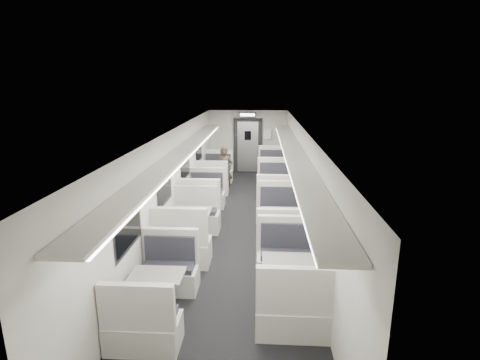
# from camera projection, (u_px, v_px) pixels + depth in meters

# --- Properties ---
(room) EXTENTS (3.24, 12.24, 2.64)m
(room) POSITION_uv_depth(u_px,v_px,m) (238.00, 181.00, 8.76)
(room) COLOR black
(room) RESTS_ON ground
(booth_left_a) EXTENTS (1.02, 2.06, 1.10)m
(booth_left_a) POSITION_uv_depth(u_px,v_px,m) (215.00, 177.00, 12.55)
(booth_left_a) COLOR beige
(booth_left_a) RESTS_ON room
(booth_left_b) EXTENTS (1.01, 2.05, 1.10)m
(booth_left_b) POSITION_uv_depth(u_px,v_px,m) (203.00, 203.00, 9.86)
(booth_left_b) COLOR beige
(booth_left_b) RESTS_ON room
(booth_left_c) EXTENTS (1.12, 2.28, 1.22)m
(booth_left_c) POSITION_uv_depth(u_px,v_px,m) (189.00, 228.00, 8.06)
(booth_left_c) COLOR beige
(booth_left_c) RESTS_ON room
(booth_left_d) EXTENTS (0.97, 1.96, 1.05)m
(booth_left_d) POSITION_uv_depth(u_px,v_px,m) (158.00, 294.00, 5.64)
(booth_left_d) COLOR beige
(booth_left_d) RESTS_ON room
(booth_right_a) EXTENTS (1.15, 2.33, 1.25)m
(booth_right_a) POSITION_uv_depth(u_px,v_px,m) (275.00, 176.00, 12.49)
(booth_right_a) COLOR beige
(booth_right_a) RESTS_ON room
(booth_right_b) EXTENTS (1.15, 2.33, 1.25)m
(booth_right_b) POSITION_uv_depth(u_px,v_px,m) (278.00, 194.00, 10.39)
(booth_right_b) COLOR beige
(booth_right_b) RESTS_ON room
(booth_right_c) EXTENTS (1.08, 2.20, 1.18)m
(booth_right_c) POSITION_uv_depth(u_px,v_px,m) (282.00, 228.00, 8.10)
(booth_right_c) COLOR beige
(booth_right_c) RESTS_ON room
(booth_right_d) EXTENTS (1.03, 2.10, 1.12)m
(booth_right_d) POSITION_uv_depth(u_px,v_px,m) (289.00, 281.00, 5.98)
(booth_right_d) COLOR beige
(booth_right_d) RESTS_ON room
(passenger) EXTENTS (0.57, 0.40, 1.49)m
(passenger) POSITION_uv_depth(u_px,v_px,m) (224.00, 170.00, 11.83)
(passenger) COLOR black
(passenger) RESTS_ON room
(window_a) EXTENTS (0.02, 1.18, 0.84)m
(window_a) POSITION_uv_depth(u_px,v_px,m) (199.00, 149.00, 12.09)
(window_a) COLOR black
(window_a) RESTS_ON room
(window_b) EXTENTS (0.02, 1.18, 0.84)m
(window_b) POSITION_uv_depth(u_px,v_px,m) (185.00, 163.00, 9.96)
(window_b) COLOR black
(window_b) RESTS_ON room
(window_c) EXTENTS (0.02, 1.18, 0.84)m
(window_c) POSITION_uv_depth(u_px,v_px,m) (165.00, 185.00, 7.84)
(window_c) COLOR black
(window_c) RESTS_ON room
(window_d) EXTENTS (0.02, 1.18, 0.84)m
(window_d) POSITION_uv_depth(u_px,v_px,m) (128.00, 224.00, 5.71)
(window_d) COLOR black
(window_d) RESTS_ON room
(luggage_rack_left) EXTENTS (0.46, 10.40, 0.09)m
(luggage_rack_left) POSITION_uv_depth(u_px,v_px,m) (182.00, 153.00, 8.36)
(luggage_rack_left) COLOR beige
(luggage_rack_left) RESTS_ON room
(luggage_rack_right) EXTENTS (0.46, 10.40, 0.09)m
(luggage_rack_right) POSITION_uv_depth(u_px,v_px,m) (294.00, 154.00, 8.22)
(luggage_rack_right) COLOR beige
(luggage_rack_right) RESTS_ON room
(vestibule_door) EXTENTS (1.10, 0.13, 2.10)m
(vestibule_door) POSITION_uv_depth(u_px,v_px,m) (248.00, 146.00, 14.53)
(vestibule_door) COLOR black
(vestibule_door) RESTS_ON room
(exit_sign) EXTENTS (0.62, 0.12, 0.16)m
(exit_sign) POSITION_uv_depth(u_px,v_px,m) (247.00, 115.00, 13.74)
(exit_sign) COLOR black
(exit_sign) RESTS_ON room
(wall_notice) EXTENTS (0.32, 0.02, 0.40)m
(wall_notice) POSITION_uv_depth(u_px,v_px,m) (267.00, 134.00, 14.36)
(wall_notice) COLOR white
(wall_notice) RESTS_ON room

